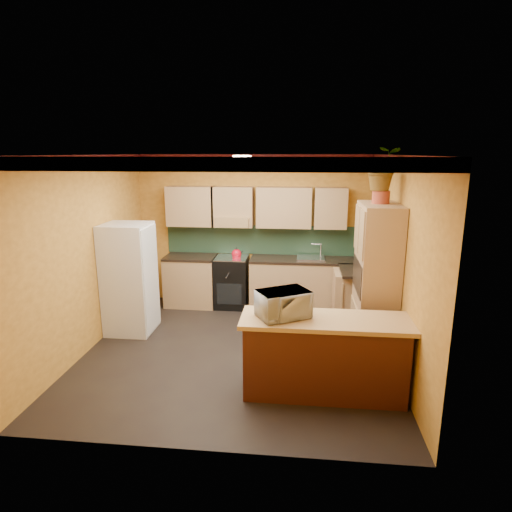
{
  "coord_description": "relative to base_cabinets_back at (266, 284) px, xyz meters",
  "views": [
    {
      "loc": [
        0.85,
        -5.51,
        2.73
      ],
      "look_at": [
        0.22,
        0.45,
        1.28
      ],
      "focal_mm": 30.0,
      "sensor_mm": 36.0,
      "label": 1
    }
  ],
  "objects": [
    {
      "name": "room_shell",
      "position": [
        -0.24,
        -1.52,
        1.65
      ],
      "size": [
        4.24,
        4.24,
        2.72
      ],
      "color": "black",
      "rests_on": "ground"
    },
    {
      "name": "base_cabinets_back",
      "position": [
        0.0,
        0.0,
        0.0
      ],
      "size": [
        3.65,
        0.6,
        0.88
      ],
      "primitive_type": "cube",
      "color": "tan",
      "rests_on": "ground"
    },
    {
      "name": "countertop_back",
      "position": [
        0.0,
        -0.0,
        0.46
      ],
      "size": [
        3.65,
        0.62,
        0.04
      ],
      "primitive_type": "cube",
      "color": "black",
      "rests_on": "base_cabinets_back"
    },
    {
      "name": "stove",
      "position": [
        -0.63,
        -0.0,
        0.02
      ],
      "size": [
        0.58,
        0.58,
        0.91
      ],
      "primitive_type": "cube",
      "color": "black",
      "rests_on": "ground"
    },
    {
      "name": "kettle",
      "position": [
        -0.53,
        -0.05,
        0.56
      ],
      "size": [
        0.23,
        0.23,
        0.18
      ],
      "primitive_type": null,
      "rotation": [
        0.0,
        0.0,
        0.43
      ],
      "color": "red",
      "rests_on": "stove"
    },
    {
      "name": "sink",
      "position": [
        0.77,
        0.0,
        0.5
      ],
      "size": [
        0.48,
        0.4,
        0.03
      ],
      "primitive_type": "cube",
      "color": "silver",
      "rests_on": "countertop_back"
    },
    {
      "name": "base_cabinets_right",
      "position": [
        1.54,
        -0.64,
        0.0
      ],
      "size": [
        0.6,
        0.8,
        0.88
      ],
      "primitive_type": "cube",
      "color": "tan",
      "rests_on": "ground"
    },
    {
      "name": "countertop_right",
      "position": [
        1.54,
        -0.64,
        0.46
      ],
      "size": [
        0.62,
        0.8,
        0.04
      ],
      "primitive_type": "cube",
      "color": "black",
      "rests_on": "base_cabinets_right"
    },
    {
      "name": "fridge",
      "position": [
        -2.01,
        -1.26,
        0.41
      ],
      "size": [
        0.68,
        0.66,
        1.7
      ],
      "primitive_type": "cube",
      "color": "silver",
      "rests_on": "ground"
    },
    {
      "name": "pantry",
      "position": [
        1.59,
        -1.78,
        0.61
      ],
      "size": [
        0.48,
        0.9,
        2.1
      ],
      "primitive_type": "cube",
      "color": "tan",
      "rests_on": "ground"
    },
    {
      "name": "fern_pot",
      "position": [
        1.59,
        -1.73,
        1.74
      ],
      "size": [
        0.22,
        0.22,
        0.16
      ],
      "primitive_type": "cylinder",
      "color": "#9C3B25",
      "rests_on": "pantry"
    },
    {
      "name": "fern",
      "position": [
        1.59,
        -1.73,
        2.09
      ],
      "size": [
        0.56,
        0.51,
        0.53
      ],
      "primitive_type": "imported",
      "rotation": [
        0.0,
        0.0,
        -0.22
      ],
      "color": "tan",
      "rests_on": "fern_pot"
    },
    {
      "name": "breakfast_bar",
      "position": [
        0.89,
        -2.78,
        0.0
      ],
      "size": [
        1.8,
        0.55,
        0.88
      ],
      "primitive_type": "cube",
      "color": "#481C10",
      "rests_on": "ground"
    },
    {
      "name": "bar_top",
      "position": [
        0.89,
        -2.78,
        0.47
      ],
      "size": [
        1.9,
        0.65,
        0.05
      ],
      "primitive_type": "cube",
      "color": "tan",
      "rests_on": "breakfast_bar"
    },
    {
      "name": "microwave",
      "position": [
        0.42,
        -2.78,
        0.64
      ],
      "size": [
        0.67,
        0.61,
        0.31
      ],
      "primitive_type": "imported",
      "rotation": [
        0.0,
        0.0,
        0.53
      ],
      "color": "silver",
      "rests_on": "bar_top"
    }
  ]
}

